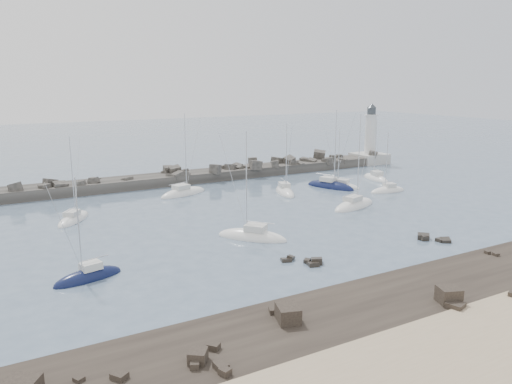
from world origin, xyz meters
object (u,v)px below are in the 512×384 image
at_px(sailboat_2, 88,278).
at_px(sailboat_3, 74,220).
at_px(sailboat_9, 388,191).
at_px(sailboat_11, 376,179).
at_px(sailboat_4, 183,194).
at_px(lighthouse, 370,150).
at_px(sailboat_8, 330,187).
at_px(sailboat_7, 354,206).
at_px(sailboat_5, 252,237).
at_px(sailboat_10, 341,187).
at_px(sailboat_6, 285,192).

height_order(sailboat_2, sailboat_3, sailboat_3).
height_order(sailboat_9, sailboat_11, sailboat_11).
relative_size(sailboat_2, sailboat_11, 0.87).
height_order(sailboat_2, sailboat_4, sailboat_4).
bearing_deg(lighthouse, sailboat_2, -150.71).
xyz_separation_m(sailboat_8, sailboat_9, (6.43, -7.88, -0.02)).
bearing_deg(sailboat_7, sailboat_5, -163.96).
distance_m(sailboat_4, sailboat_11, 38.19).
relative_size(sailboat_7, sailboat_9, 1.36).
distance_m(sailboat_5, sailboat_10, 34.03).
bearing_deg(sailboat_3, sailboat_6, 0.35).
distance_m(lighthouse, sailboat_7, 43.79).
height_order(sailboat_3, sailboat_5, sailboat_5).
bearing_deg(sailboat_3, sailboat_5, -47.41).
bearing_deg(sailboat_6, sailboat_2, -148.54).
bearing_deg(sailboat_10, sailboat_9, -55.59).
relative_size(sailboat_2, sailboat_3, 0.90).
height_order(sailboat_4, sailboat_10, sailboat_4).
distance_m(sailboat_2, sailboat_9, 55.54).
height_order(sailboat_2, sailboat_9, sailboat_9).
relative_size(sailboat_5, sailboat_9, 1.26).
xyz_separation_m(sailboat_5, sailboat_8, (26.93, 19.36, 0.01)).
bearing_deg(sailboat_9, sailboat_2, -164.41).
xyz_separation_m(sailboat_2, sailboat_7, (41.37, 9.54, -0.00)).
height_order(sailboat_10, sailboat_11, sailboat_11).
height_order(sailboat_7, sailboat_11, sailboat_7).
distance_m(sailboat_3, sailboat_8, 44.55).
relative_size(sailboat_6, sailboat_9, 1.17).
xyz_separation_m(lighthouse, sailboat_2, (-72.20, -40.50, -2.94)).
height_order(lighthouse, sailboat_4, lighthouse).
xyz_separation_m(sailboat_4, sailboat_7, (19.65, -20.94, 0.00)).
xyz_separation_m(sailboat_2, sailboat_8, (47.07, 22.80, 0.01)).
relative_size(sailboat_2, sailboat_9, 0.99).
distance_m(sailboat_2, sailboat_6, 43.73).
xyz_separation_m(sailboat_10, sailboat_11, (10.66, 2.46, 0.01)).
height_order(sailboat_3, sailboat_9, sailboat_3).
relative_size(lighthouse, sailboat_4, 0.99).
height_order(sailboat_3, sailboat_4, sailboat_4).
relative_size(sailboat_5, sailboat_11, 1.11).
height_order(sailboat_5, sailboat_9, sailboat_5).
xyz_separation_m(sailboat_3, sailboat_6, (34.79, 0.21, 0.03)).
bearing_deg(sailboat_4, lighthouse, 11.22).
xyz_separation_m(sailboat_2, sailboat_3, (2.52, 22.61, -0.02)).
bearing_deg(sailboat_6, lighthouse, 26.86).
relative_size(sailboat_2, sailboat_7, 0.73).
distance_m(sailboat_7, sailboat_11, 23.32).
bearing_deg(sailboat_8, sailboat_2, -154.15).
xyz_separation_m(sailboat_9, sailboat_10, (-4.76, 6.95, -0.00)).
height_order(sailboat_2, sailboat_11, sailboat_11).
bearing_deg(sailboat_2, lighthouse, 29.29).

